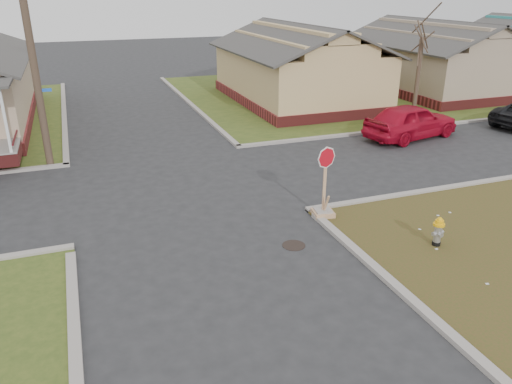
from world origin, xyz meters
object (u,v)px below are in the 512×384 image
object	(u,v)px
utility_pole	(30,45)
red_sedan	(411,121)
fire_hydrant	(438,230)
stop_sign	(324,201)

from	to	relation	value
utility_pole	red_sedan	bearing A→B (deg)	-5.86
fire_hydrant	stop_sign	bearing A→B (deg)	121.28
utility_pole	stop_sign	bearing A→B (deg)	-44.95
utility_pole	red_sedan	world-z (taller)	utility_pole
stop_sign	utility_pole	bearing A→B (deg)	143.38
stop_sign	red_sedan	size ratio (longest dim) A/B	0.46
stop_sign	red_sedan	world-z (taller)	stop_sign
utility_pole	fire_hydrant	size ratio (longest dim) A/B	10.75
fire_hydrant	utility_pole	bearing A→B (deg)	128.15
red_sedan	fire_hydrant	bearing A→B (deg)	135.64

